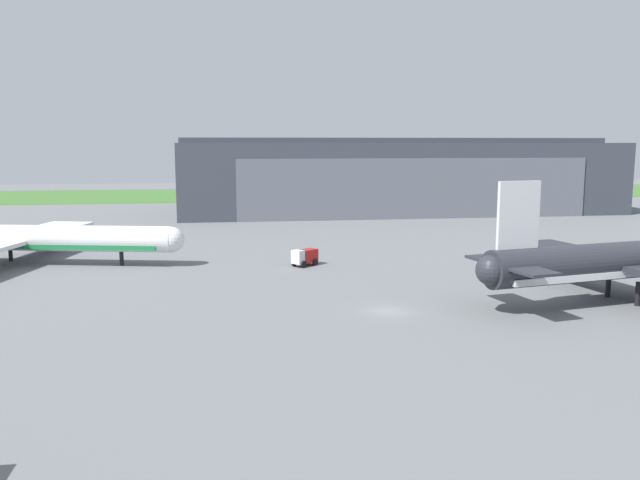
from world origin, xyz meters
TOP-DOWN VIEW (x-y plane):
  - ground_plane at (0.00, 0.00)m, footprint 440.00×440.00m
  - grass_field_strip at (0.00, 153.61)m, footprint 440.00×56.00m
  - maintenance_hangar at (26.43, 93.88)m, footprint 104.74×33.40m
  - airliner_far_left at (-45.32, 32.96)m, footprint 46.87×40.76m
  - airliner_near_right at (27.33, 0.62)m, footprint 38.82×33.10m
  - fuel_bowser at (-5.23, 25.44)m, footprint 3.97×3.67m

SIDE VIEW (x-z plane):
  - ground_plane at x=0.00m, z-range 0.00..0.00m
  - grass_field_strip at x=0.00m, z-range 0.00..0.08m
  - fuel_bowser at x=-5.23m, z-range 0.13..2.48m
  - airliner_far_left at x=-45.32m, z-range -2.22..9.39m
  - airliner_near_right at x=27.33m, z-range -2.25..10.88m
  - maintenance_hangar at x=26.43m, z-range -0.46..17.57m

